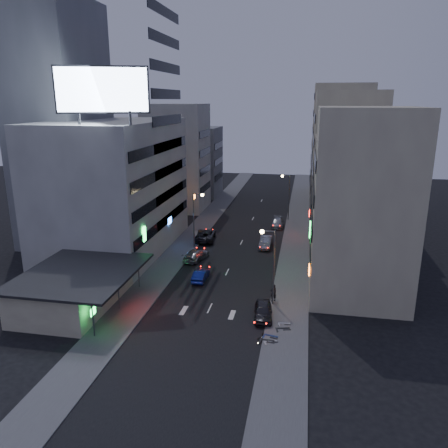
% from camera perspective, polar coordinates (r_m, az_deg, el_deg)
% --- Properties ---
extents(ground, '(180.00, 180.00, 0.00)m').
position_cam_1_polar(ground, '(42.30, -3.09, -13.33)').
color(ground, black).
rests_on(ground, ground).
extents(sidewalk_left, '(4.00, 120.00, 0.12)m').
position_cam_1_polar(sidewalk_left, '(71.02, -3.61, -0.99)').
color(sidewalk_left, '#4C4C4F').
rests_on(sidewalk_left, ground).
extents(sidewalk_right, '(4.00, 120.00, 0.12)m').
position_cam_1_polar(sidewalk_right, '(68.95, 9.39, -1.70)').
color(sidewalk_right, '#4C4C4F').
rests_on(sidewalk_right, ground).
extents(food_court, '(11.00, 13.00, 3.88)m').
position_cam_1_polar(food_court, '(48.00, -19.03, -7.90)').
color(food_court, beige).
rests_on(food_court, ground).
extents(white_building, '(14.00, 24.00, 18.00)m').
position_cam_1_polar(white_building, '(62.68, -14.07, 4.71)').
color(white_building, beige).
rests_on(white_building, ground).
extents(grey_tower, '(10.00, 14.00, 34.00)m').
position_cam_1_polar(grey_tower, '(68.56, -20.47, 11.87)').
color(grey_tower, gray).
rests_on(grey_tower, ground).
extents(shophouse_near, '(10.00, 11.00, 20.00)m').
position_cam_1_polar(shophouse_near, '(47.88, 17.62, 2.30)').
color(shophouse_near, beige).
rests_on(shophouse_near, ground).
extents(shophouse_mid, '(11.00, 12.00, 16.00)m').
position_cam_1_polar(shophouse_mid, '(59.52, 16.74, 2.95)').
color(shophouse_mid, gray).
rests_on(shophouse_mid, ground).
extents(shophouse_far, '(10.00, 14.00, 22.00)m').
position_cam_1_polar(shophouse_far, '(71.70, 15.55, 7.58)').
color(shophouse_far, beige).
rests_on(shophouse_far, ground).
extents(far_left_a, '(11.00, 10.00, 20.00)m').
position_cam_1_polar(far_left_a, '(85.12, -6.17, 8.61)').
color(far_left_a, beige).
rests_on(far_left_a, ground).
extents(far_left_b, '(12.00, 10.00, 15.00)m').
position_cam_1_polar(far_left_b, '(97.98, -4.20, 8.13)').
color(far_left_b, gray).
rests_on(far_left_b, ground).
extents(far_right_a, '(11.00, 12.00, 18.00)m').
position_cam_1_polar(far_right_a, '(86.83, 15.05, 7.64)').
color(far_right_a, gray).
rests_on(far_right_a, ground).
extents(far_right_b, '(12.00, 12.00, 24.00)m').
position_cam_1_polar(far_right_b, '(100.42, 14.93, 10.42)').
color(far_right_b, beige).
rests_on(far_right_b, ground).
extents(billboard, '(9.52, 3.75, 6.20)m').
position_cam_1_polar(billboard, '(50.83, -15.61, 16.49)').
color(billboard, '#595B60').
rests_on(billboard, white_building).
extents(street_lamp_right_near, '(1.60, 0.44, 8.02)m').
position_cam_1_polar(street_lamp_right_near, '(44.62, 6.07, -4.22)').
color(street_lamp_right_near, '#595B60').
rests_on(street_lamp_right_near, sidewalk_right).
extents(street_lamp_left, '(1.60, 0.44, 8.02)m').
position_cam_1_polar(street_lamp_left, '(61.63, -3.64, 1.50)').
color(street_lamp_left, '#595B60').
rests_on(street_lamp_left, sidewalk_left).
extents(street_lamp_right_far, '(1.60, 0.44, 8.02)m').
position_cam_1_polar(street_lamp_right_far, '(77.39, 8.23, 4.33)').
color(street_lamp_right_far, '#595B60').
rests_on(street_lamp_right_far, sidewalk_right).
extents(parked_car_right_near, '(2.17, 4.49, 1.48)m').
position_cam_1_polar(parked_car_right_near, '(43.67, 5.13, -11.28)').
color(parked_car_right_near, '#2B2A30').
rests_on(parked_car_right_near, ground).
extents(parked_car_right_mid, '(1.66, 4.65, 1.53)m').
position_cam_1_polar(parked_car_right_mid, '(63.73, 5.47, -2.36)').
color(parked_car_right_mid, '#93959A').
rests_on(parked_car_right_mid, ground).
extents(parked_car_left, '(3.40, 6.22, 1.65)m').
position_cam_1_polar(parked_car_left, '(66.62, -2.45, -1.43)').
color(parked_car_left, '#2A2A30').
rests_on(parked_car_left, ground).
extents(parked_car_right_far, '(1.94, 4.68, 1.35)m').
position_cam_1_polar(parked_car_right_far, '(74.25, 7.01, 0.16)').
color(parked_car_right_far, '#979A9F').
rests_on(parked_car_right_far, ground).
extents(road_car_blue, '(1.42, 4.02, 1.32)m').
position_cam_1_polar(road_car_blue, '(52.08, -3.07, -6.69)').
color(road_car_blue, navy).
rests_on(road_car_blue, ground).
extents(road_car_silver, '(3.03, 5.26, 1.43)m').
position_cam_1_polar(road_car_silver, '(58.58, -3.67, -4.03)').
color(road_car_silver, '#AAACB2').
rests_on(road_car_silver, ground).
extents(person, '(0.83, 0.77, 1.91)m').
position_cam_1_polar(person, '(46.83, 6.47, -8.91)').
color(person, black).
rests_on(person, sidewalk_right).
extents(scooter_black_a, '(0.80, 2.01, 1.20)m').
position_cam_1_polar(scooter_black_a, '(39.95, 6.70, -14.13)').
color(scooter_black_a, black).
rests_on(scooter_black_a, sidewalk_right).
extents(scooter_silver_a, '(1.20, 1.86, 1.08)m').
position_cam_1_polar(scooter_silver_a, '(40.08, 6.90, -14.13)').
color(scooter_silver_a, '#9FA0A7').
rests_on(scooter_silver_a, sidewalk_right).
extents(scooter_blue, '(1.06, 2.06, 1.20)m').
position_cam_1_polar(scooter_blue, '(40.55, 7.19, -13.66)').
color(scooter_blue, navy).
rests_on(scooter_blue, sidewalk_right).
extents(scooter_black_b, '(1.16, 2.10, 1.22)m').
position_cam_1_polar(scooter_black_b, '(42.16, 8.59, -12.48)').
color(scooter_black_b, black).
rests_on(scooter_black_b, sidewalk_right).
extents(scooter_silver_b, '(0.75, 1.75, 1.04)m').
position_cam_1_polar(scooter_silver_b, '(42.96, 8.68, -12.04)').
color(scooter_silver_b, '#BABCC2').
rests_on(scooter_silver_b, sidewalk_right).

